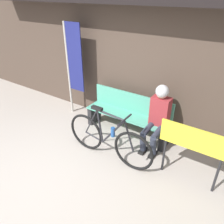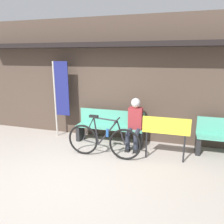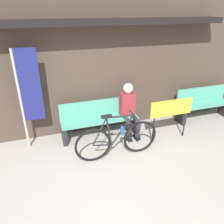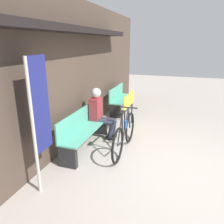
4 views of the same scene
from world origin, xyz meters
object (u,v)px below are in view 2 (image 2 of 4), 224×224
signboard (166,129)px  banner_pole (60,92)px  park_bench_near (110,128)px  bicycle (103,141)px  person_seated (135,120)px

signboard → banner_pole: bearing=166.9°
banner_pole → signboard: banner_pole is taller
park_bench_near → bicycle: size_ratio=1.04×
bicycle → signboard: 1.39m
bicycle → park_bench_near: bearing=97.8°
bicycle → banner_pole: 2.01m
bicycle → signboard: signboard is taller
signboard → bicycle: bearing=-169.6°
person_seated → banner_pole: banner_pole is taller
park_bench_near → signboard: 1.62m
person_seated → banner_pole: (-2.11, 0.14, 0.56)m
bicycle → banner_pole: (-1.56, 0.92, 0.87)m
banner_pole → signboard: bearing=-13.1°
bicycle → person_seated: (0.55, 0.78, 0.31)m
park_bench_near → person_seated: size_ratio=1.43×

